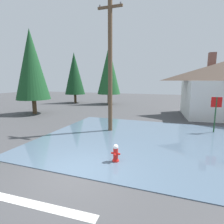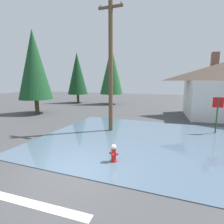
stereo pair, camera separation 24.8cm
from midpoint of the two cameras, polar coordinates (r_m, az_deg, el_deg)
name	(u,v)px [view 1 (the left image)]	position (r m, az deg, el deg)	size (l,w,h in m)	color
ground_plane	(76,173)	(7.36, -12.23, -18.25)	(80.00, 80.00, 0.10)	#424244
flood_puddle	(139,139)	(10.75, 7.73, -8.48)	(11.25, 9.71, 0.03)	#4C6075
lane_stop_bar	(31,204)	(6.15, -25.25, -24.58)	(3.98, 0.30, 0.01)	silver
fire_hydrant	(116,153)	(7.78, 0.22, -12.86)	(0.39, 0.33, 0.77)	red
utility_pole	(110,65)	(12.03, -1.19, 14.62)	(1.60, 0.28, 8.40)	brown
stop_sign_far	(216,107)	(13.35, 29.37, 1.27)	(0.69, 0.12, 2.36)	#1E4C28
pine_tree_tall_left	(74,74)	(27.91, -11.96, 11.69)	(2.95, 2.95, 7.37)	#4C3823
pine_tree_mid_left	(109,70)	(26.04, -1.28, 12.94)	(3.23, 3.23, 8.07)	#4C3823
pine_tree_short_left	(31,65)	(20.09, -24.31, 13.33)	(3.31, 3.31, 8.29)	#4C3823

